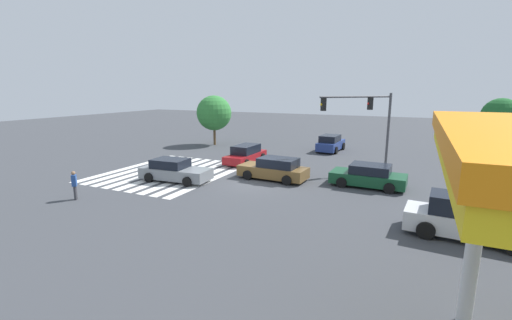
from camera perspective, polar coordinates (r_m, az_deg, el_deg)
name	(u,v)px	position (r m, az deg, el deg)	size (l,w,h in m)	color
ground_plane	(256,183)	(21.95, 0.00, -3.87)	(122.86, 122.86, 0.00)	#3D3F44
crosswalk_markings	(170,172)	(25.57, -14.08, -1.97)	(10.13, 8.20, 0.01)	silver
traffic_signal_mast	(368,116)	(25.25, 18.20, 6.98)	(4.16, 4.16, 5.64)	#47474C
car_0	(466,219)	(16.25, 31.60, -8.39)	(2.26, 4.79, 1.74)	silver
car_1	(368,176)	(22.17, 18.24, -2.55)	(2.32, 4.49, 1.39)	#144728
car_3	(246,154)	(27.96, -1.73, 0.95)	(4.64, 2.02, 1.45)	maroon
car_4	(274,169)	(22.74, 3.07, -1.52)	(2.27, 4.66, 1.47)	brown
car_5	(331,143)	(33.88, 12.33, 2.71)	(4.33, 2.17, 1.59)	navy
car_6	(174,171)	(23.03, -13.43, -1.75)	(2.34, 4.75, 1.43)	gray
pedestrian	(74,184)	(20.97, -28.01, -3.55)	(0.41, 0.41, 1.58)	#38383D
tree_corner_b	(500,116)	(34.39, 35.59, 5.97)	(2.88, 2.88, 5.21)	brown
tree_corner_c	(214,113)	(36.92, -7.01, 7.78)	(3.69, 3.69, 5.27)	brown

